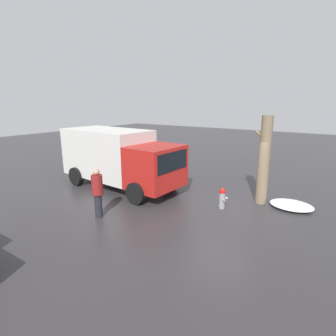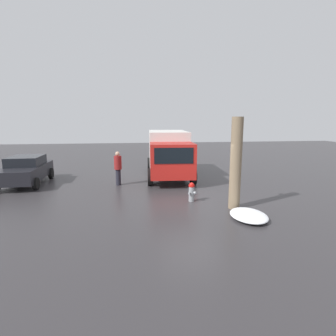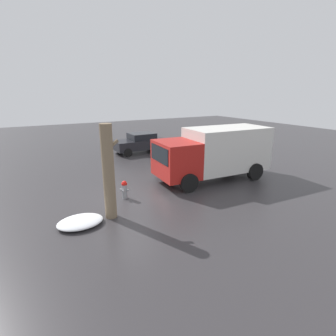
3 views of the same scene
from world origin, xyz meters
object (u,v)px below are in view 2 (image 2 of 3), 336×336
Objects in this scene: delivery_truck at (169,152)px; pedestrian at (118,167)px; fire_hydrant at (192,192)px; tree_trunk at (236,163)px; parked_car at (26,170)px.

pedestrian is (-1.86, 2.94, -0.52)m from delivery_truck.
pedestrian is at bearing 177.35° from fire_hydrant.
pedestrian is (4.39, 4.63, -0.79)m from tree_trunk.
fire_hydrant is at bearing 96.17° from delivery_truck.
tree_trunk is 0.56× the size of delivery_truck.
pedestrian is at bearing 167.92° from parked_car.
tree_trunk is 0.89× the size of parked_car.
parked_car is (-0.91, 7.84, -0.73)m from delivery_truck.
tree_trunk reaches higher than fire_hydrant.
delivery_truck reaches higher than pedestrian.
tree_trunk is 1.97× the size of pedestrian.
pedestrian is (3.32, 3.19, 0.55)m from fire_hydrant.
delivery_truck reaches higher than fire_hydrant.
tree_trunk is (-1.07, -1.44, 1.34)m from fire_hydrant.
parked_car is at bearing -164.29° from fire_hydrant.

